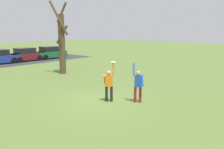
# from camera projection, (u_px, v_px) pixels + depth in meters

# --- Properties ---
(ground_plane) EXTENTS (120.00, 120.00, 0.00)m
(ground_plane) POSITION_uv_depth(u_px,v_px,m) (104.00, 101.00, 11.59)
(ground_plane) COLOR olive
(person_catcher) EXTENTS (0.54, 0.58, 2.08)m
(person_catcher) POSITION_uv_depth(u_px,v_px,m) (109.00, 83.00, 11.38)
(person_catcher) COLOR black
(person_catcher) RESTS_ON ground_plane
(person_defender) EXTENTS (0.63, 0.66, 2.04)m
(person_defender) POSITION_uv_depth(u_px,v_px,m) (138.00, 84.00, 11.26)
(person_defender) COLOR maroon
(person_defender) RESTS_ON ground_plane
(frisbee_disc) EXTENTS (0.26, 0.26, 0.02)m
(frisbee_disc) POSITION_uv_depth(u_px,v_px,m) (113.00, 62.00, 11.15)
(frisbee_disc) COLOR white
(frisbee_disc) RESTS_ON person_catcher
(parked_car_maroon) EXTENTS (4.17, 2.16, 1.59)m
(parked_car_maroon) POSITION_uv_depth(u_px,v_px,m) (26.00, 55.00, 26.73)
(parked_car_maroon) COLOR maroon
(parked_car_maroon) RESTS_ON ground_plane
(parked_car_green) EXTENTS (4.17, 2.16, 1.59)m
(parked_car_green) POSITION_uv_depth(u_px,v_px,m) (50.00, 53.00, 29.13)
(parked_car_green) COLOR #1E6633
(parked_car_green) RESTS_ON ground_plane
(bare_tree_tall) EXTENTS (1.58, 1.57, 6.02)m
(bare_tree_tall) POSITION_uv_depth(u_px,v_px,m) (62.00, 41.00, 18.52)
(bare_tree_tall) COLOR brown
(bare_tree_tall) RESTS_ON ground_plane
(field_cone_orange) EXTENTS (0.26, 0.26, 0.32)m
(field_cone_orange) POSITION_uv_depth(u_px,v_px,m) (141.00, 93.00, 12.46)
(field_cone_orange) COLOR orange
(field_cone_orange) RESTS_ON ground_plane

